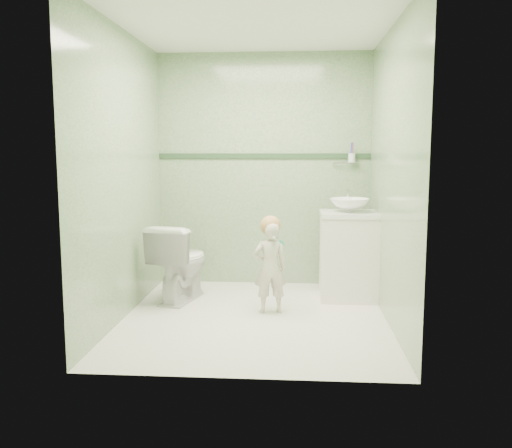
{
  "coord_description": "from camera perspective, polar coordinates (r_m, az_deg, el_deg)",
  "views": [
    {
      "loc": [
        0.34,
        -4.46,
        1.39
      ],
      "look_at": [
        0.0,
        0.15,
        0.78
      ],
      "focal_mm": 38.32,
      "sensor_mm": 36.0,
      "label": 1
    }
  ],
  "objects": [
    {
      "name": "vanity",
      "position": [
        5.27,
        9.6,
        -3.4
      ],
      "size": [
        0.52,
        0.5,
        0.8
      ],
      "primitive_type": "cube",
      "color": "white",
      "rests_on": "ground"
    },
    {
      "name": "cup_holder",
      "position": [
        5.66,
        9.88,
        6.82
      ],
      "size": [
        0.26,
        0.07,
        0.21
      ],
      "color": "silver",
      "rests_on": "room_shell"
    },
    {
      "name": "basin",
      "position": [
        5.2,
        9.72,
        1.95
      ],
      "size": [
        0.37,
        0.37,
        0.13
      ],
      "primitive_type": "imported",
      "color": "white",
      "rests_on": "counter"
    },
    {
      "name": "teal_toothbrush",
      "position": [
        4.58,
        2.66,
        -1.92
      ],
      "size": [
        0.11,
        0.14,
        0.08
      ],
      "color": "#018F6D",
      "rests_on": "toddler"
    },
    {
      "name": "counter",
      "position": [
        5.21,
        9.7,
        1.03
      ],
      "size": [
        0.54,
        0.52,
        0.04
      ],
      "primitive_type": "cube",
      "color": "white",
      "rests_on": "vanity"
    },
    {
      "name": "toilet",
      "position": [
        5.19,
        -7.9,
        -3.95
      ],
      "size": [
        0.56,
        0.79,
        0.73
      ],
      "primitive_type": "imported",
      "rotation": [
        0.0,
        0.0,
        2.92
      ],
      "color": "white",
      "rests_on": "ground"
    },
    {
      "name": "room_shell",
      "position": [
        4.47,
        -0.14,
        5.09
      ],
      "size": [
        2.5,
        2.54,
        2.4
      ],
      "color": "gray",
      "rests_on": "ground"
    },
    {
      "name": "toddler",
      "position": [
        4.73,
        1.49,
        -4.58
      ],
      "size": [
        0.32,
        0.25,
        0.79
      ],
      "primitive_type": "imported",
      "rotation": [
        0.0,
        0.0,
        3.35
      ],
      "color": "beige",
      "rests_on": "ground"
    },
    {
      "name": "ground",
      "position": [
        4.68,
        -0.14,
        -9.75
      ],
      "size": [
        2.5,
        2.5,
        0.0
      ],
      "primitive_type": "plane",
      "color": "silver",
      "rests_on": "ground"
    },
    {
      "name": "faucet",
      "position": [
        5.38,
        9.55,
        2.99
      ],
      "size": [
        0.03,
        0.13,
        0.18
      ],
      "color": "silver",
      "rests_on": "counter"
    },
    {
      "name": "hair_cap",
      "position": [
        4.7,
        1.51,
        -0.19
      ],
      "size": [
        0.18,
        0.18,
        0.18
      ],
      "primitive_type": "sphere",
      "color": "tan",
      "rests_on": "toddler"
    },
    {
      "name": "trim_stripe",
      "position": [
        5.7,
        0.8,
        7.13
      ],
      "size": [
        2.2,
        0.02,
        0.05
      ],
      "primitive_type": "cube",
      "color": "#29462A",
      "rests_on": "room_shell"
    }
  ]
}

